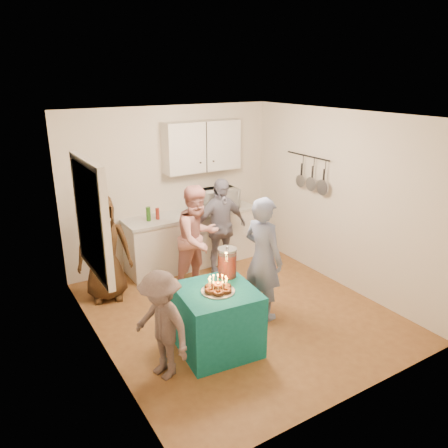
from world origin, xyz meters
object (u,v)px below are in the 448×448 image
counter (192,240)px  man_birthday (263,258)px  party_table (217,319)px  woman_back_right (220,227)px  punch_jar (227,263)px  woman_back_left (104,248)px  woman_back_center (198,239)px  child_near_left (161,325)px  microwave (219,198)px

counter → man_birthday: man_birthday is taller
party_table → woman_back_right: 2.09m
party_table → woman_back_right: size_ratio=0.54×
punch_jar → man_birthday: size_ratio=0.21×
punch_jar → woman_back_left: bearing=121.5°
man_birthday → woman_back_left: man_birthday is taller
woman_back_center → child_near_left: (-1.27, -1.57, -0.19)m
man_birthday → counter: bearing=-10.9°
microwave → woman_back_right: (-0.31, -0.55, -0.29)m
woman_back_left → woman_back_right: bearing=10.0°
man_birthday → child_near_left: bearing=93.9°
counter → child_near_left: child_near_left is taller
woman_back_right → punch_jar: bearing=-117.6°
microwave → child_near_left: size_ratio=0.49×
woman_back_center → man_birthday: bearing=-87.3°
man_birthday → woman_back_center: bearing=5.9°
party_table → man_birthday: size_ratio=0.52×
counter → punch_jar: 2.18m
counter → man_birthday: size_ratio=1.35×
woman_back_center → woman_back_right: size_ratio=1.02×
man_birthday → woman_back_center: size_ratio=1.03×
man_birthday → woman_back_left: 2.22m
child_near_left → counter: bearing=130.6°
woman_back_right → microwave: bearing=60.8°
party_table → man_birthday: bearing=20.9°
man_birthday → party_table: bearing=99.2°
party_table → child_near_left: 0.77m
man_birthday → microwave: bearing=-26.3°
punch_jar → child_near_left: size_ratio=0.28×
child_near_left → woman_back_right: bearing=119.8°
party_table → man_birthday: man_birthday is taller
punch_jar → woman_back_right: bearing=61.9°
microwave → woman_back_left: 2.18m
woman_back_left → woman_back_right: (1.80, -0.14, 0.02)m
microwave → woman_back_left: size_ratio=0.39×
woman_back_center → child_near_left: bearing=-144.0°
punch_jar → woman_back_center: (0.25, 1.21, -0.13)m
punch_jar → woman_back_center: size_ratio=0.21×
punch_jar → woman_back_left: 1.93m
party_table → woman_back_center: 1.60m
counter → punch_jar: (-0.58, -2.04, 0.50)m
man_birthday → punch_jar: bearing=87.8°
party_table → punch_jar: bearing=39.7°
punch_jar → counter: bearing=74.2°
punch_jar → child_near_left: 1.13m
man_birthday → woman_back_right: bearing=-19.6°
woman_back_right → woman_back_center: bearing=-152.1°
party_table → man_birthday: (0.89, 0.34, 0.44)m
punch_jar → man_birthday: man_birthday is taller
man_birthday → woman_back_center: 1.17m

